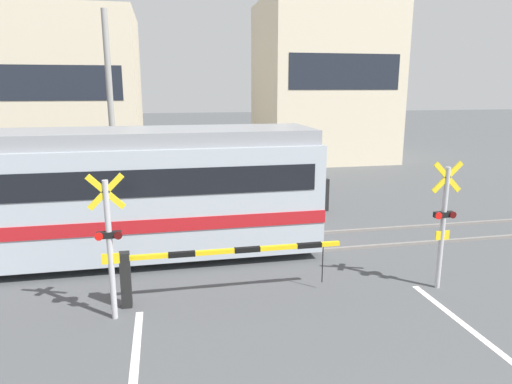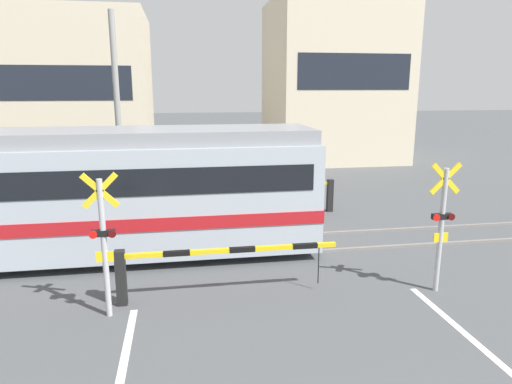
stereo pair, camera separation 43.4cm
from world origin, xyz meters
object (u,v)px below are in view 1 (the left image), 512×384
crossing_barrier_near (189,264)px  crossing_signal_right (443,220)px  commuter_train (20,195)px  crossing_barrier_far (292,190)px  crossing_signal_left (109,241)px

crossing_barrier_near → crossing_signal_right: 5.48m
commuter_train → crossing_signal_right: 9.91m
commuter_train → crossing_signal_right: (9.31, -3.39, -0.21)m
crossing_barrier_far → crossing_signal_left: size_ratio=1.62×
crossing_signal_left → crossing_signal_right: 6.87m
crossing_barrier_far → crossing_signal_left: bearing=-129.1°
crossing_barrier_near → crossing_signal_right: bearing=-4.7°
crossing_signal_right → crossing_signal_left: bearing=180.0°
crossing_barrier_near → crossing_barrier_far: size_ratio=1.00×
crossing_signal_right → commuter_train: bearing=160.0°
commuter_train → crossing_barrier_far: commuter_train is taller
crossing_barrier_near → crossing_barrier_far: 7.36m
commuter_train → crossing_signal_left: size_ratio=5.22×
crossing_signal_right → crossing_barrier_far: bearing=102.4°
crossing_signal_left → crossing_barrier_far: bearing=50.9°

